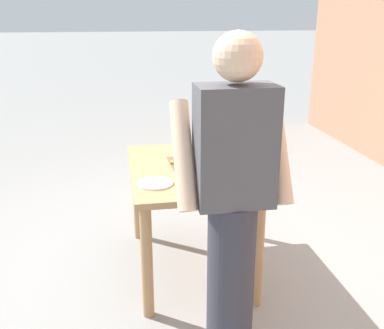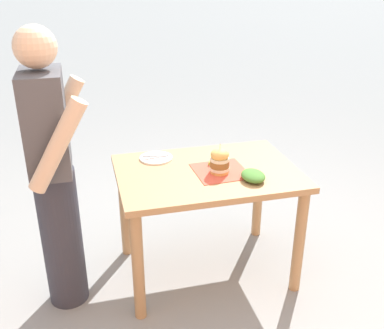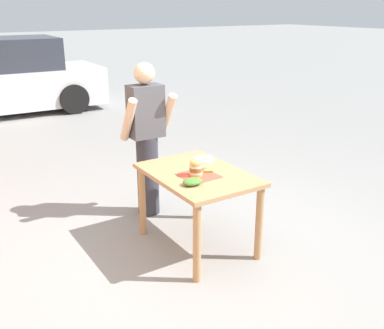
{
  "view_description": "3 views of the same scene",
  "coord_description": "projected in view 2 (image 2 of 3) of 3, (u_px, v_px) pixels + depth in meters",
  "views": [
    {
      "loc": [
        0.47,
        2.82,
        1.76
      ],
      "look_at": [
        0.0,
        0.1,
        0.82
      ],
      "focal_mm": 42.0,
      "sensor_mm": 36.0,
      "label": 1
    },
    {
      "loc": [
        -2.47,
        0.73,
        1.96
      ],
      "look_at": [
        0.0,
        0.1,
        0.82
      ],
      "focal_mm": 42.0,
      "sensor_mm": 36.0,
      "label": 2
    },
    {
      "loc": [
        -2.15,
        -3.28,
        2.24
      ],
      "look_at": [
        0.0,
        0.1,
        0.82
      ],
      "focal_mm": 42.0,
      "sensor_mm": 36.0,
      "label": 3
    }
  ],
  "objects": [
    {
      "name": "ground_plane",
      "position": [
        206.0,
        269.0,
        3.15
      ],
      "size": [
        80.0,
        80.0,
        0.0
      ],
      "primitive_type": "plane",
      "color": "gray"
    },
    {
      "name": "serving_paper",
      "position": [
        220.0,
        171.0,
        2.82
      ],
      "size": [
        0.33,
        0.33,
        0.0
      ],
      "primitive_type": "cube",
      "rotation": [
        0.0,
        0.0,
        0.05
      ],
      "color": "#D64C38",
      "rests_on": "patio_table"
    },
    {
      "name": "side_salad",
      "position": [
        253.0,
        176.0,
        2.69
      ],
      "size": [
        0.18,
        0.14,
        0.06
      ],
      "primitive_type": "ellipsoid",
      "color": "#477F33",
      "rests_on": "patio_table"
    },
    {
      "name": "diner_across_table",
      "position": [
        53.0,
        172.0,
        2.53
      ],
      "size": [
        0.55,
        0.35,
        1.69
      ],
      "color": "#33333D",
      "rests_on": "ground"
    },
    {
      "name": "side_plate_with_forks",
      "position": [
        156.0,
        158.0,
        3.0
      ],
      "size": [
        0.22,
        0.22,
        0.02
      ],
      "color": "white",
      "rests_on": "patio_table"
    },
    {
      "name": "sandwich",
      "position": [
        220.0,
        161.0,
        2.76
      ],
      "size": [
        0.12,
        0.12,
        0.19
      ],
      "color": "#E5B25B",
      "rests_on": "serving_paper"
    },
    {
      "name": "pickle_spear",
      "position": [
        211.0,
        162.0,
        2.91
      ],
      "size": [
        0.08,
        0.06,
        0.02
      ],
      "primitive_type": "cylinder",
      "rotation": [
        0.0,
        1.57,
        2.62
      ],
      "color": "#8EA83D",
      "rests_on": "serving_paper"
    },
    {
      "name": "patio_table",
      "position": [
        207.0,
        188.0,
        2.89
      ],
      "size": [
        0.8,
        1.14,
        0.77
      ],
      "color": "tan",
      "rests_on": "ground"
    }
  ]
}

